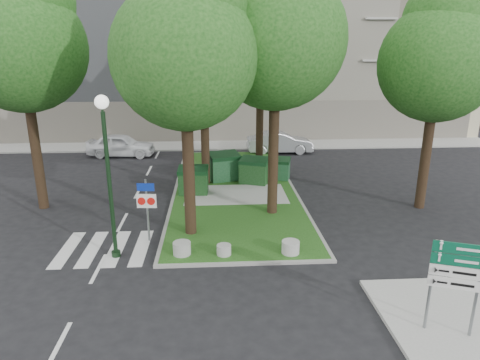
{
  "coord_description": "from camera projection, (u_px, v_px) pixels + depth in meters",
  "views": [
    {
      "loc": [
        -0.5,
        -13.18,
        7.14
      ],
      "look_at": [
        0.5,
        3.34,
        2.0
      ],
      "focal_mm": 32.0,
      "sensor_mm": 36.0,
      "label": 1
    }
  ],
  "objects": [
    {
      "name": "litter_bin",
      "position": [
        262.0,
        168.0,
        24.63
      ],
      "size": [
        0.45,
        0.45,
        0.79
      ],
      "primitive_type": "cylinder",
      "color": "gold",
      "rests_on": "median_island"
    },
    {
      "name": "dumpster_b",
      "position": [
        224.0,
        166.0,
        23.57
      ],
      "size": [
        1.92,
        1.59,
        1.54
      ],
      "rotation": [
        0.0,
        0.0,
        0.29
      ],
      "color": "#13421F",
      "rests_on": "median_island"
    },
    {
      "name": "median_kerb",
      "position": [
        235.0,
        189.0,
        22.35
      ],
      "size": [
        6.3,
        16.3,
        0.1
      ],
      "primitive_type": "cube",
      "color": "gray",
      "rests_on": "ground"
    },
    {
      "name": "median_island",
      "position": [
        235.0,
        189.0,
        22.34
      ],
      "size": [
        6.0,
        16.0,
        0.12
      ],
      "primitive_type": "cube",
      "color": "#1C4614",
      "rests_on": "ground"
    },
    {
      "name": "tree_median_mid",
      "position": [
        205.0,
        51.0,
        21.22
      ],
      "size": [
        4.8,
        4.8,
        9.99
      ],
      "color": "black",
      "rests_on": "ground"
    },
    {
      "name": "tree_median_near_left",
      "position": [
        187.0,
        42.0,
        14.89
      ],
      "size": [
        5.2,
        5.2,
        10.53
      ],
      "color": "black",
      "rests_on": "ground"
    },
    {
      "name": "tree_street_left",
      "position": [
        22.0,
        35.0,
        17.73
      ],
      "size": [
        5.4,
        5.4,
        11.0
      ],
      "color": "black",
      "rests_on": "ground"
    },
    {
      "name": "zebra_crossing",
      "position": [
        129.0,
        248.0,
        15.92
      ],
      "size": [
        5.0,
        3.0,
        0.01
      ],
      "primitive_type": "cube",
      "color": "silver",
      "rests_on": "ground"
    },
    {
      "name": "directional_sign",
      "position": [
        456.0,
        274.0,
        10.56
      ],
      "size": [
        1.19,
        0.48,
        2.52
      ],
      "rotation": [
        0.0,
        0.0,
        -0.36
      ],
      "color": "slate",
      "rests_on": "sidewalk_corner"
    },
    {
      "name": "tree_median_near_right",
      "position": [
        278.0,
        25.0,
        16.8
      ],
      "size": [
        5.6,
        5.6,
        11.46
      ],
      "color": "black",
      "rests_on": "ground"
    },
    {
      "name": "bollard_mid",
      "position": [
        224.0,
        250.0,
        15.1
      ],
      "size": [
        0.51,
        0.51,
        0.36
      ],
      "primitive_type": "cylinder",
      "color": "#9F9F9A",
      "rests_on": "median_island"
    },
    {
      "name": "bollard_left",
      "position": [
        182.0,
        248.0,
        15.12
      ],
      "size": [
        0.63,
        0.63,
        0.45
      ],
      "primitive_type": "cylinder",
      "color": "#9A9A95",
      "rests_on": "median_island"
    },
    {
      "name": "bollard_right",
      "position": [
        291.0,
        247.0,
        15.2
      ],
      "size": [
        0.63,
        0.63,
        0.45
      ],
      "primitive_type": "cylinder",
      "color": "#AAA9A5",
      "rests_on": "median_island"
    },
    {
      "name": "traffic_sign_pole",
      "position": [
        147.0,
        202.0,
        16.05
      ],
      "size": [
        0.75,
        0.11,
        2.48
      ],
      "rotation": [
        0.0,
        0.0,
        -0.09
      ],
      "color": "slate",
      "rests_on": "ground"
    },
    {
      "name": "dumpster_d",
      "position": [
        278.0,
        168.0,
        23.79
      ],
      "size": [
        1.5,
        1.24,
        1.2
      ],
      "rotation": [
        0.0,
        0.0,
        -0.3
      ],
      "color": "#134020",
      "rests_on": "median_island"
    },
    {
      "name": "sidewalk_corner",
      "position": [
        473.0,
        317.0,
        11.73
      ],
      "size": [
        5.0,
        4.0,
        0.12
      ],
      "primitive_type": "cube",
      "color": "#999993",
      "rests_on": "ground"
    },
    {
      "name": "ground",
      "position": [
        231.0,
        264.0,
        14.71
      ],
      "size": [
        120.0,
        120.0,
        0.0
      ],
      "primitive_type": "plane",
      "color": "black",
      "rests_on": "ground"
    },
    {
      "name": "dumpster_a",
      "position": [
        193.0,
        180.0,
        21.37
      ],
      "size": [
        1.54,
        1.12,
        1.38
      ],
      "rotation": [
        0.0,
        0.0,
        -0.05
      ],
      "color": "black",
      "rests_on": "median_island"
    },
    {
      "name": "street_lamp",
      "position": [
        107.0,
        159.0,
        14.21
      ],
      "size": [
        0.45,
        0.45,
        5.7
      ],
      "color": "black",
      "rests_on": "ground"
    },
    {
      "name": "car_white",
      "position": [
        121.0,
        145.0,
        29.16
      ],
      "size": [
        4.66,
        2.18,
        1.54
      ],
      "primitive_type": "imported",
      "rotation": [
        0.0,
        0.0,
        1.49
      ],
      "color": "white",
      "rests_on": "ground"
    },
    {
      "name": "apartment_building",
      "position": [
        219.0,
        37.0,
        37.12
      ],
      "size": [
        41.0,
        12.0,
        16.0
      ],
      "primitive_type": "cube",
      "color": "beige",
      "rests_on": "ground"
    },
    {
      "name": "tree_street_right",
      "position": [
        441.0,
        51.0,
        17.98
      ],
      "size": [
        5.0,
        5.0,
        10.06
      ],
      "color": "black",
      "rests_on": "ground"
    },
    {
      "name": "car_silver",
      "position": [
        280.0,
        142.0,
        30.04
      ],
      "size": [
        4.61,
        1.67,
        1.51
      ],
      "primitive_type": "imported",
      "rotation": [
        0.0,
        0.0,
        1.59
      ],
      "color": "#A1A3A8",
      "rests_on": "ground"
    },
    {
      "name": "dumpster_c",
      "position": [
        254.0,
        171.0,
        23.01
      ],
      "size": [
        1.79,
        1.53,
        1.41
      ],
      "rotation": [
        0.0,
        0.0,
        -0.36
      ],
      "color": "#0F3510",
      "rests_on": "median_island"
    },
    {
      "name": "tree_median_far",
      "position": [
        263.0,
        25.0,
        23.87
      ],
      "size": [
        5.8,
        5.8,
        11.93
      ],
      "color": "black",
      "rests_on": "ground"
    },
    {
      "name": "building_sidewalk",
      "position": [
        221.0,
        145.0,
        32.32
      ],
      "size": [
        42.0,
        3.0,
        0.12
      ],
      "primitive_type": "cube",
      "color": "#999993",
      "rests_on": "ground"
    }
  ]
}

